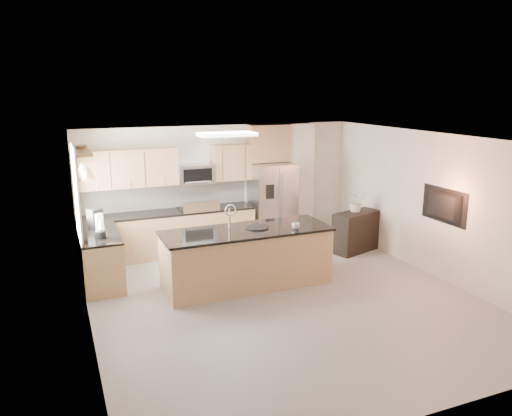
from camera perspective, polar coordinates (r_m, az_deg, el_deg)
name	(u,v)px	position (r m, az deg, el deg)	size (l,w,h in m)	color
floor	(284,299)	(8.28, 3.25, -10.37)	(6.50, 6.50, 0.00)	#9D9995
ceiling	(287,139)	(7.61, 3.51, 7.82)	(6.00, 6.50, 0.02)	white
wall_back	(220,186)	(10.79, -4.12, 2.53)	(6.00, 0.02, 2.60)	white
wall_front	(428,302)	(5.28, 19.08, -10.16)	(6.00, 0.02, 2.60)	white
wall_left	(85,245)	(7.13, -18.99, -3.98)	(0.02, 6.50, 2.60)	white
wall_right	(436,206)	(9.51, 19.90, 0.24)	(0.02, 6.50, 2.60)	white
back_counter	(169,233)	(10.37, -9.93, -2.80)	(3.55, 0.66, 1.44)	tan
left_counter	(101,258)	(9.16, -17.33, -5.52)	(0.66, 1.50, 0.92)	tan
range	(199,230)	(10.51, -6.59, -2.47)	(0.76, 0.64, 1.14)	black
upper_cabinets	(161,166)	(10.22, -10.85, 4.69)	(3.50, 0.33, 0.75)	#A77E5A
microwave	(195,174)	(10.37, -6.95, 3.87)	(0.76, 0.40, 0.40)	#BABABD
refrigerator	(272,204)	(10.91, 1.83, 0.48)	(0.92, 0.78, 1.78)	#BABABD
partition_column	(299,181)	(11.35, 4.89, 3.06)	(0.60, 0.30, 2.60)	white
window	(77,193)	(8.84, -19.82, 1.61)	(0.04, 1.15, 1.65)	white
shelf_lower	(83,174)	(8.89, -19.19, 3.69)	(0.30, 1.20, 0.04)	brown
shelf_upper	(81,152)	(8.84, -19.38, 6.06)	(0.30, 1.20, 0.04)	brown
ceiling_fixture	(227,134)	(8.94, -3.35, 8.42)	(1.00, 0.50, 0.06)	white
island	(247,257)	(8.66, -1.08, -5.66)	(2.92, 1.06, 1.43)	tan
credenza	(356,232)	(10.68, 11.36, -2.66)	(1.06, 0.44, 0.85)	black
cup	(296,226)	(8.57, 4.55, -2.05)	(0.14, 0.14, 0.11)	silver
platter	(257,227)	(8.60, 0.15, -2.23)	(0.39, 0.39, 0.02)	black
blender	(100,228)	(8.67, -17.43, -2.17)	(0.18, 0.18, 0.42)	black
kettle	(101,225)	(9.03, -17.30, -1.92)	(0.22, 0.22, 0.28)	#BABABD
coffee_maker	(95,219)	(9.25, -17.90, -1.25)	(0.28, 0.30, 0.37)	black
bowl	(79,146)	(9.15, -19.53, 6.66)	(0.36, 0.36, 0.09)	#BABABD
flower_vase	(357,195)	(10.54, 11.43, 1.41)	(0.62, 0.54, 0.69)	silver
television	(440,206)	(9.30, 20.33, 0.23)	(1.08, 0.14, 0.62)	black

